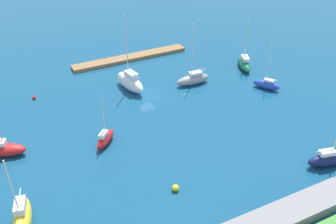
# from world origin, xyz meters

# --- Properties ---
(water) EXTENTS (160.00, 160.00, 0.00)m
(water) POSITION_xyz_m (0.00, 0.00, 0.00)
(water) COLOR navy
(water) RESTS_ON ground
(pier_dock) EXTENTS (24.44, 2.72, 0.71)m
(pier_dock) POSITION_xyz_m (-2.89, -14.97, 0.35)
(pier_dock) COLOR olive
(pier_dock) RESTS_ON ground
(sailboat_red_center_basin) EXTENTS (4.22, 4.21, 8.03)m
(sailboat_red_center_basin) POSITION_xyz_m (10.91, 10.24, 0.95)
(sailboat_red_center_basin) COLOR red
(sailboat_red_center_basin) RESTS_ON water
(sailboat_yellow_outer_mooring) EXTENTS (3.36, 6.73, 9.99)m
(sailboat_yellow_outer_mooring) POSITION_xyz_m (23.88, 20.60, 1.34)
(sailboat_yellow_outer_mooring) COLOR yellow
(sailboat_yellow_outer_mooring) RESTS_ON water
(sailboat_white_off_beacon) EXTENTS (3.79, 7.72, 13.87)m
(sailboat_white_off_beacon) POSITION_xyz_m (1.78, -3.07, 1.60)
(sailboat_white_off_beacon) COLOR white
(sailboat_white_off_beacon) RESTS_ON water
(sailboat_navy_mid_basin) EXTENTS (6.28, 3.09, 10.01)m
(sailboat_navy_mid_basin) POSITION_xyz_m (-14.46, 27.97, 1.11)
(sailboat_navy_mid_basin) COLOR #141E4C
(sailboat_navy_mid_basin) RESTS_ON water
(sailboat_gray_lone_south) EXTENTS (6.52, 2.24, 11.69)m
(sailboat_gray_lone_south) POSITION_xyz_m (-9.37, 0.15, 1.06)
(sailboat_gray_lone_south) COLOR gray
(sailboat_gray_lone_south) RESTS_ON water
(sailboat_blue_west_end) EXTENTS (3.95, 4.82, 9.22)m
(sailboat_blue_west_end) POSITION_xyz_m (-20.44, 7.56, 0.88)
(sailboat_blue_west_end) COLOR #2347B2
(sailboat_blue_west_end) RESTS_ON water
(sailboat_green_by_breakwater) EXTENTS (4.42, 6.95, 9.72)m
(sailboat_green_by_breakwater) POSITION_xyz_m (-21.82, -1.24, 1.10)
(sailboat_green_by_breakwater) COLOR #19724C
(sailboat_green_by_breakwater) RESTS_ON water
(sailboat_red_far_north) EXTENTS (6.79, 4.67, 11.61)m
(sailboat_red_far_north) POSITION_xyz_m (24.54, 6.28, 1.05)
(sailboat_red_far_north) COLOR red
(sailboat_red_far_north) RESTS_ON water
(mooring_buoy_red) EXTENTS (0.63, 0.63, 0.63)m
(mooring_buoy_red) POSITION_xyz_m (18.02, -7.36, 0.32)
(mooring_buoy_red) COLOR red
(mooring_buoy_red) RESTS_ON water
(mooring_buoy_yellow) EXTENTS (0.89, 0.89, 0.89)m
(mooring_buoy_yellow) POSITION_xyz_m (6.10, 23.15, 0.45)
(mooring_buoy_yellow) COLOR yellow
(mooring_buoy_yellow) RESTS_ON water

